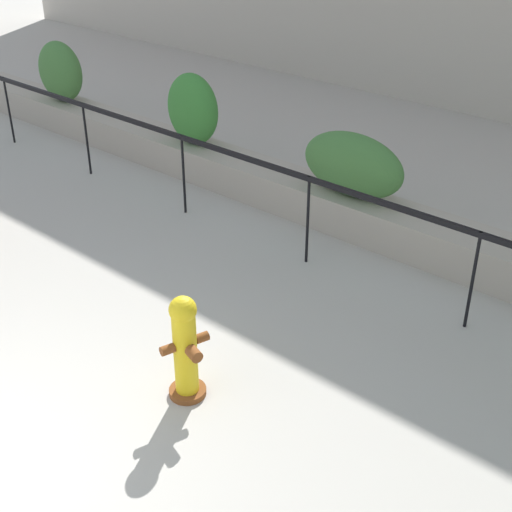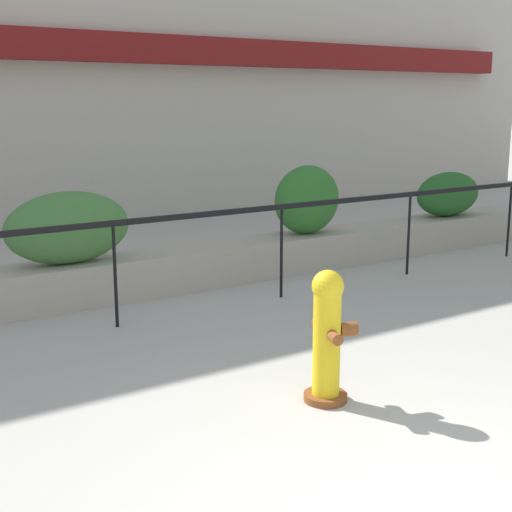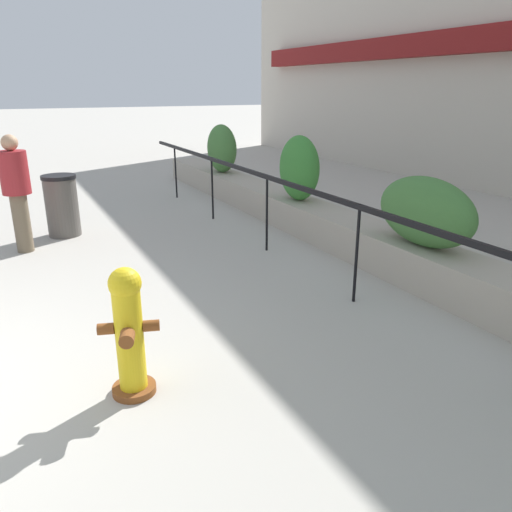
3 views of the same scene
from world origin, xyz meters
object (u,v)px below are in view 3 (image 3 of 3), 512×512
pedestrian (16,187)px  fire_hydrant (129,332)px  hedge_bush_1 (299,168)px  trash_bin (62,205)px  hedge_bush_2 (425,212)px  hedge_bush_0 (222,148)px

pedestrian → fire_hydrant: bearing=7.1°
hedge_bush_1 → pedestrian: bearing=-99.4°
hedge_bush_1 → trash_bin: bearing=-110.1°
hedge_bush_2 → hedge_bush_0: bearing=180.0°
hedge_bush_0 → trash_bin: hedge_bush_0 is taller
hedge_bush_0 → fire_hydrant: (7.04, -3.82, -0.48)m
hedge_bush_0 → trash_bin: 4.25m
fire_hydrant → pedestrian: (-4.43, -0.55, 0.44)m
hedge_bush_0 → trash_bin: size_ratio=1.06×
hedge_bush_2 → fire_hydrant: size_ratio=1.38×
hedge_bush_1 → trash_bin: 4.01m
hedge_bush_1 → pedestrian: (-0.72, -4.37, -0.06)m
fire_hydrant → trash_bin: size_ratio=1.07×
hedge_bush_1 → fire_hydrant: hedge_bush_1 is taller
pedestrian → hedge_bush_0: bearing=120.9°
trash_bin → hedge_bush_0: bearing=118.0°
hedge_bush_2 → fire_hydrant: (0.78, -3.82, -0.37)m
hedge_bush_0 → fire_hydrant: hedge_bush_0 is taller
hedge_bush_0 → trash_bin: bearing=-62.0°
hedge_bush_0 → trash_bin: (1.98, -3.73, -0.53)m
hedge_bush_2 → trash_bin: 5.70m
trash_bin → pedestrian: bearing=-45.4°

